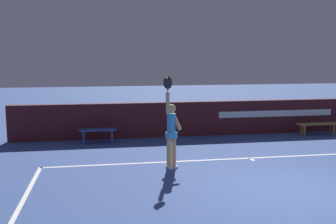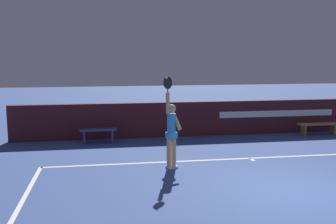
{
  "view_description": "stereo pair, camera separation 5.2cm",
  "coord_description": "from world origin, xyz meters",
  "px_view_note": "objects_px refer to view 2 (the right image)",
  "views": [
    {
      "loc": [
        -4.36,
        -8.02,
        3.12
      ],
      "look_at": [
        -2.64,
        2.11,
        1.59
      ],
      "focal_mm": 42.13,
      "sensor_mm": 36.0,
      "label": 1
    },
    {
      "loc": [
        -4.31,
        -8.03,
        3.12
      ],
      "look_at": [
        -2.64,
        2.11,
        1.59
      ],
      "focal_mm": 42.13,
      "sensor_mm": 36.0,
      "label": 2
    }
  ],
  "objects_px": {
    "courtside_bench_far": "(319,126)",
    "courtside_bench_near": "(98,133)",
    "tennis_player": "(171,130)",
    "tennis_ball": "(167,78)"
  },
  "relations": [
    {
      "from": "courtside_bench_far",
      "to": "courtside_bench_near",
      "type": "bearing_deg",
      "value": -179.89
    },
    {
      "from": "tennis_ball",
      "to": "courtside_bench_near",
      "type": "xyz_separation_m",
      "value": [
        -1.87,
        3.55,
        -2.12
      ]
    },
    {
      "from": "tennis_ball",
      "to": "courtside_bench_near",
      "type": "bearing_deg",
      "value": 117.75
    },
    {
      "from": "courtside_bench_near",
      "to": "courtside_bench_far",
      "type": "xyz_separation_m",
      "value": [
        8.38,
        0.02,
        -0.02
      ]
    },
    {
      "from": "tennis_ball",
      "to": "courtside_bench_far",
      "type": "distance_m",
      "value": 7.73
    },
    {
      "from": "tennis_ball",
      "to": "courtside_bench_far",
      "type": "height_order",
      "value": "tennis_ball"
    },
    {
      "from": "courtside_bench_near",
      "to": "courtside_bench_far",
      "type": "distance_m",
      "value": 8.38
    },
    {
      "from": "tennis_player",
      "to": "tennis_ball",
      "type": "distance_m",
      "value": 1.44
    },
    {
      "from": "tennis_ball",
      "to": "courtside_bench_near",
      "type": "height_order",
      "value": "tennis_ball"
    },
    {
      "from": "tennis_player",
      "to": "courtside_bench_near",
      "type": "relative_size",
      "value": 1.97
    }
  ]
}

